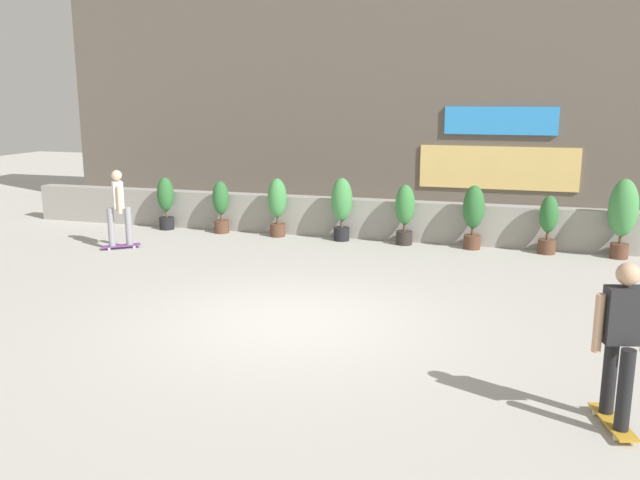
# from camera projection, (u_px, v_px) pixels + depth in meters

# --- Properties ---
(ground_plane) EXTENTS (48.00, 48.00, 0.00)m
(ground_plane) POSITION_uv_depth(u_px,v_px,m) (290.00, 321.00, 9.78)
(ground_plane) COLOR #B2AFA8
(planter_wall) EXTENTS (18.00, 0.40, 0.90)m
(planter_wall) POSITION_uv_depth(u_px,v_px,m) (377.00, 219.00, 15.30)
(planter_wall) COLOR gray
(planter_wall) RESTS_ON ground
(building_backdrop) EXTENTS (20.00, 2.08, 6.50)m
(building_backdrop) POSITION_uv_depth(u_px,v_px,m) (409.00, 95.00, 18.44)
(building_backdrop) COLOR #60564C
(building_backdrop) RESTS_ON ground
(potted_plant_0) EXTENTS (0.41, 0.41, 1.28)m
(potted_plant_0) POSITION_uv_depth(u_px,v_px,m) (166.00, 201.00, 16.28)
(potted_plant_0) COLOR black
(potted_plant_0) RESTS_ON ground
(potted_plant_1) EXTENTS (0.39, 0.39, 1.24)m
(potted_plant_1) POSITION_uv_depth(u_px,v_px,m) (221.00, 205.00, 15.87)
(potted_plant_1) COLOR brown
(potted_plant_1) RESTS_ON ground
(potted_plant_2) EXTENTS (0.45, 0.45, 1.36)m
(potted_plant_2) POSITION_uv_depth(u_px,v_px,m) (277.00, 204.00, 15.45)
(potted_plant_2) COLOR brown
(potted_plant_2) RESTS_ON ground
(potted_plant_3) EXTENTS (0.48, 0.48, 1.43)m
(potted_plant_3) POSITION_uv_depth(u_px,v_px,m) (342.00, 205.00, 15.00)
(potted_plant_3) COLOR black
(potted_plant_3) RESTS_ON ground
(potted_plant_4) EXTENTS (0.43, 0.43, 1.33)m
(potted_plant_4) POSITION_uv_depth(u_px,v_px,m) (405.00, 211.00, 14.61)
(potted_plant_4) COLOR #2D2823
(potted_plant_4) RESTS_ON ground
(potted_plant_5) EXTENTS (0.45, 0.45, 1.37)m
(potted_plant_5) POSITION_uv_depth(u_px,v_px,m) (473.00, 213.00, 14.19)
(potted_plant_5) COLOR brown
(potted_plant_5) RESTS_ON ground
(potted_plant_6) EXTENTS (0.38, 0.38, 1.22)m
(potted_plant_6) POSITION_uv_depth(u_px,v_px,m) (548.00, 223.00, 13.78)
(potted_plant_6) COLOR brown
(potted_plant_6) RESTS_ON ground
(potted_plant_7) EXTENTS (0.57, 0.57, 1.62)m
(potted_plant_7) POSITION_uv_depth(u_px,v_px,m) (623.00, 212.00, 13.32)
(potted_plant_7) COLOR brown
(potted_plant_7) RESTS_ON ground
(skater_far_right) EXTENTS (0.74, 0.66, 1.70)m
(skater_far_right) POSITION_uv_depth(u_px,v_px,m) (119.00, 205.00, 14.16)
(skater_far_right) COLOR #72338C
(skater_far_right) RESTS_ON ground
(skater_mid_plaza) EXTENTS (0.54, 0.82, 1.70)m
(skater_mid_plaza) POSITION_uv_depth(u_px,v_px,m) (621.00, 338.00, 6.44)
(skater_mid_plaza) COLOR #BF8C26
(skater_mid_plaza) RESTS_ON ground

